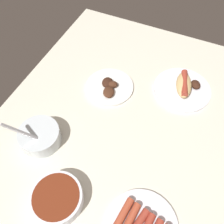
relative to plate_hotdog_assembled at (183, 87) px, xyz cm
name	(u,v)px	position (x,y,z in cm)	size (l,w,h in cm)	color
ground_plane	(118,127)	(26.11, -17.28, -3.30)	(120.00, 90.00, 3.00)	silver
plate_hotdog_assembled	(183,87)	(0.00, 0.00, 0.00)	(23.02, 23.02, 5.61)	white
bowl_chili	(57,198)	(58.35, -23.05, 1.12)	(15.38, 15.38, 5.35)	white
plate_grilled_meat	(109,87)	(11.51, -27.61, -0.85)	(19.66, 19.66, 3.61)	white
bowl_coleslaw	(40,136)	(43.09, -39.37, 1.47)	(14.09, 14.19, 15.05)	silver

